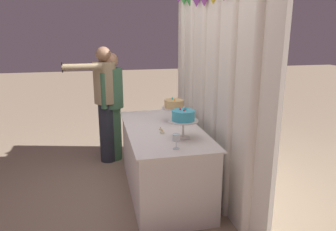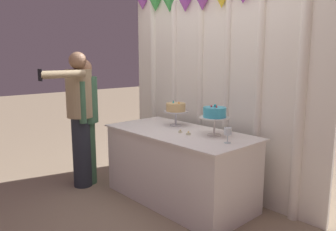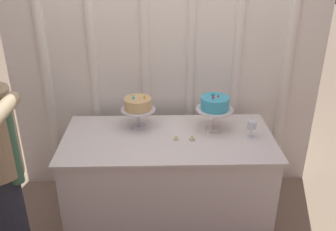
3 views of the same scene
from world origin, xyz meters
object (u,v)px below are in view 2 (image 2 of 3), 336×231
wine_glass (228,132)px  tealight_far_left (180,132)px  cake_table (179,166)px  tealight_near_left (188,134)px  guest_girl_blue_dress (79,113)px  cake_display_nearright (215,114)px  cake_display_nearleft (176,109)px  guest_man_dark_suit (85,117)px

wine_glass → tealight_far_left: bearing=-177.5°
cake_table → wine_glass: size_ratio=11.70×
cake_table → tealight_near_left: 0.45m
tealight_far_left → guest_girl_blue_dress: guest_girl_blue_dress is taller
wine_glass → tealight_near_left: bearing=-176.0°
cake_display_nearright → tealight_far_left: 0.42m
wine_glass → tealight_far_left: (-0.60, -0.03, -0.09)m
cake_display_nearleft → tealight_far_left: bearing=-36.3°
cake_display_nearleft → guest_girl_blue_dress: (-0.85, -0.77, -0.07)m
cake_display_nearright → tealight_far_left: (-0.32, -0.17, -0.21)m
wine_glass → guest_girl_blue_dress: size_ratio=0.09×
wine_glass → tealight_near_left: size_ratio=3.01×
wine_glass → cake_display_nearright: bearing=153.1°
cake_display_nearright → tealight_far_left: size_ratio=7.53×
tealight_near_left → guest_girl_blue_dress: guest_girl_blue_dress is taller
cake_table → tealight_far_left: (0.06, -0.04, 0.40)m
guest_man_dark_suit → guest_girl_blue_dress: bearing=-62.8°
tealight_far_left → cake_display_nearleft: bearing=143.7°
cake_table → cake_display_nearright: cake_display_nearright is taller
tealight_near_left → guest_man_dark_suit: 1.40m
wine_glass → guest_man_dark_suit: bearing=-165.0°
cake_table → tealight_far_left: 0.41m
wine_glass → tealight_far_left: 0.61m
tealight_near_left → tealight_far_left: bearing=176.9°
cake_table → guest_man_dark_suit: guest_man_dark_suit is taller
cake_display_nearright → guest_girl_blue_dress: guest_girl_blue_dress is taller
cake_display_nearleft → guest_man_dark_suit: size_ratio=0.19×
cake_display_nearright → wine_glass: (0.28, -0.14, -0.12)m
cake_display_nearright → guest_girl_blue_dress: bearing=-154.0°
cake_display_nearright → cake_table: bearing=-161.8°
cake_display_nearright → tealight_near_left: size_ratio=6.65×
tealight_near_left → guest_man_dark_suit: (-1.33, -0.45, 0.06)m
cake_table → tealight_far_left: bearing=-35.6°
wine_glass → guest_man_dark_suit: guest_man_dark_suit is taller
cake_table → guest_man_dark_suit: 1.33m
cake_table → tealight_near_left: (0.19, -0.05, 0.40)m
tealight_near_left → guest_man_dark_suit: size_ratio=0.03×
guest_man_dark_suit → tealight_near_left: bearing=18.6°
wine_glass → tealight_far_left: wine_glass is taller
tealight_near_left → guest_man_dark_suit: guest_man_dark_suit is taller
cake_display_nearleft → tealight_far_left: size_ratio=7.01×
cake_table → wine_glass: 0.82m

